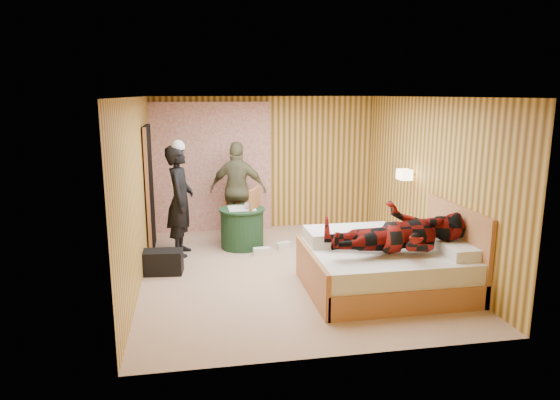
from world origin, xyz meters
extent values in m
cube|color=tan|center=(0.00, 0.00, 0.00)|extent=(4.20, 5.00, 0.01)
cube|color=silver|center=(0.00, 0.00, 2.50)|extent=(4.20, 5.00, 0.01)
cube|color=#E1B756|center=(0.00, 2.50, 1.25)|extent=(4.20, 0.02, 2.50)
cube|color=#E1B756|center=(-2.10, 0.00, 1.25)|extent=(0.02, 5.00, 2.50)
cube|color=#E1B756|center=(2.10, 0.00, 1.25)|extent=(0.02, 5.00, 2.50)
cube|color=beige|center=(-1.00, 2.43, 1.20)|extent=(2.20, 0.08, 2.40)
cube|color=black|center=(-2.06, 1.40, 1.02)|extent=(0.06, 0.90, 2.05)
cylinder|color=gold|center=(2.00, 0.45, 1.30)|extent=(0.18, 0.04, 0.04)
cube|color=beige|center=(1.92, 0.45, 1.30)|extent=(0.18, 0.24, 0.16)
cube|color=#BC7A4D|center=(1.10, -0.97, 0.15)|extent=(2.02, 1.62, 0.30)
cube|color=white|center=(1.10, -0.97, 0.43)|extent=(1.96, 1.56, 0.25)
cube|color=#BC7A4D|center=(0.09, -0.97, 0.28)|extent=(0.06, 1.62, 0.57)
cube|color=#BC7A4D|center=(2.06, -0.97, 0.56)|extent=(0.06, 1.62, 1.11)
cube|color=silver|center=(1.89, -1.36, 0.63)|extent=(0.38, 0.56, 0.14)
cube|color=silver|center=(1.89, -0.59, 0.63)|extent=(0.38, 0.56, 0.14)
cube|color=white|center=(0.75, -0.52, 0.65)|extent=(1.21, 0.61, 0.18)
cube|color=#BC7A4D|center=(1.88, 0.10, 0.26)|extent=(0.37, 0.51, 0.51)
cube|color=#BC7A4D|center=(1.88, 0.10, 0.42)|extent=(0.39, 0.53, 0.03)
cylinder|color=#1E4124|center=(-0.57, 1.25, 0.33)|extent=(0.71, 0.71, 0.65)
cylinder|color=#1E4124|center=(-0.57, 1.25, 0.65)|extent=(0.77, 0.77, 0.03)
cube|color=silver|center=(-0.57, 1.25, 0.67)|extent=(0.56, 0.56, 0.01)
cube|color=#BC7A4D|center=(-0.57, 1.78, 0.45)|extent=(0.46, 0.46, 0.05)
cube|color=#BC7A4D|center=(-0.59, 1.97, 0.70)|extent=(0.42, 0.08, 0.46)
cylinder|color=#BC7A4D|center=(-0.72, 1.60, 0.21)|extent=(0.04, 0.04, 0.43)
cylinder|color=#BC7A4D|center=(-0.42, 1.97, 0.21)|extent=(0.04, 0.04, 0.43)
cube|color=#BC7A4D|center=(-0.55, 1.30, 0.49)|extent=(0.61, 0.61, 0.05)
cube|color=#BC7A4D|center=(-0.36, 1.21, 0.76)|extent=(0.23, 0.43, 0.50)
cylinder|color=#BC7A4D|center=(-0.64, 1.55, 0.23)|extent=(0.04, 0.04, 0.47)
cylinder|color=#BC7A4D|center=(-0.46, 1.05, 0.23)|extent=(0.04, 0.04, 0.47)
cube|color=black|center=(-1.85, 0.19, 0.17)|extent=(0.63, 0.38, 0.34)
cube|color=silver|center=(-0.31, 0.78, 0.06)|extent=(0.27, 0.12, 0.12)
cube|color=silver|center=(0.10, 1.05, 0.05)|extent=(0.26, 0.19, 0.11)
imported|color=black|center=(-1.57, 1.05, 0.88)|extent=(0.50, 0.69, 1.76)
imported|color=#646242|center=(-0.57, 1.89, 0.86)|extent=(1.09, 0.69, 1.72)
imported|color=maroon|center=(1.15, -1.17, 0.99)|extent=(0.86, 0.67, 1.77)
imported|color=silver|center=(1.88, 0.05, 0.52)|extent=(0.17, 0.23, 0.02)
imported|color=silver|center=(1.88, 0.05, 0.54)|extent=(0.23, 0.27, 0.02)
imported|color=silver|center=(1.88, 0.23, 0.56)|extent=(0.11, 0.11, 0.09)
imported|color=silver|center=(-0.47, 1.20, 0.73)|extent=(0.16, 0.16, 0.10)
camera|label=1|loc=(-1.36, -6.83, 2.54)|focal=32.00mm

